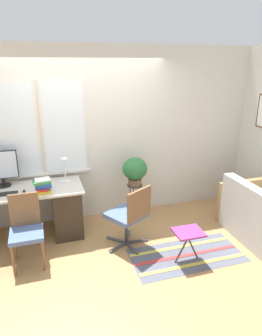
# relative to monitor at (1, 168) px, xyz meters

# --- Properties ---
(ground_plane) EXTENTS (14.00, 14.00, 0.00)m
(ground_plane) POSITION_rel_monitor_xyz_m (1.21, -0.56, -1.04)
(ground_plane) COLOR tan
(wall_back_with_window) EXTENTS (9.00, 0.12, 2.70)m
(wall_back_with_window) POSITION_rel_monitor_xyz_m (1.19, 0.22, 0.32)
(wall_back_with_window) COLOR silver
(wall_back_with_window) RESTS_ON ground_plane
(desk) EXTENTS (1.90, 0.70, 0.76)m
(desk) POSITION_rel_monitor_xyz_m (0.12, -0.21, -0.63)
(desk) COLOR beige
(desk) RESTS_ON ground_plane
(monitor) EXTENTS (0.44, 0.20, 0.52)m
(monitor) POSITION_rel_monitor_xyz_m (0.00, 0.00, 0.00)
(monitor) COLOR black
(monitor) RESTS_ON desk
(keyboard) EXTENTS (0.40, 0.11, 0.02)m
(keyboard) POSITION_rel_monitor_xyz_m (0.00, -0.32, -0.27)
(keyboard) COLOR black
(keyboard) RESTS_ON desk
(mouse) EXTENTS (0.04, 0.06, 0.03)m
(mouse) POSITION_rel_monitor_xyz_m (0.28, -0.31, -0.26)
(mouse) COLOR black
(mouse) RESTS_ON desk
(desk_lamp) EXTENTS (0.16, 0.16, 0.37)m
(desk_lamp) POSITION_rel_monitor_xyz_m (0.86, -0.07, -0.02)
(desk_lamp) COLOR white
(desk_lamp) RESTS_ON desk
(book_stack) EXTENTS (0.24, 0.20, 0.20)m
(book_stack) POSITION_rel_monitor_xyz_m (0.53, -0.41, -0.17)
(book_stack) COLOR yellow
(book_stack) RESTS_ON desk
(desk_chair_wooden) EXTENTS (0.41, 0.42, 0.90)m
(desk_chair_wooden) POSITION_rel_monitor_xyz_m (0.29, -0.81, -0.56)
(desk_chair_wooden) COLOR brown
(desk_chair_wooden) RESTS_ON ground_plane
(office_chair_swivel) EXTENTS (0.63, 0.64, 0.90)m
(office_chair_swivel) POSITION_rel_monitor_xyz_m (1.63, -0.85, -0.55)
(office_chair_swivel) COLOR #47474C
(office_chair_swivel) RESTS_ON ground_plane
(plant_stand) EXTENTS (0.24, 0.24, 0.61)m
(plant_stand) POSITION_rel_monitor_xyz_m (1.92, -0.15, -0.51)
(plant_stand) COLOR #333338
(plant_stand) RESTS_ON ground_plane
(potted_plant) EXTENTS (0.38, 0.38, 0.44)m
(potted_plant) POSITION_rel_monitor_xyz_m (1.92, -0.15, -0.18)
(potted_plant) COLOR brown
(potted_plant) RESTS_ON plant_stand
(floor_rug_striped) EXTENTS (1.49, 0.71, 0.01)m
(floor_rug_striped) POSITION_rel_monitor_xyz_m (2.28, -1.30, -1.03)
(floor_rug_striped) COLOR #565B6B
(floor_rug_striped) RESTS_ON ground_plane
(folding_stool) EXTENTS (0.36, 0.31, 0.44)m
(folding_stool) POSITION_rel_monitor_xyz_m (2.23, -1.39, -0.65)
(folding_stool) COLOR #93337A
(folding_stool) RESTS_ON ground_plane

